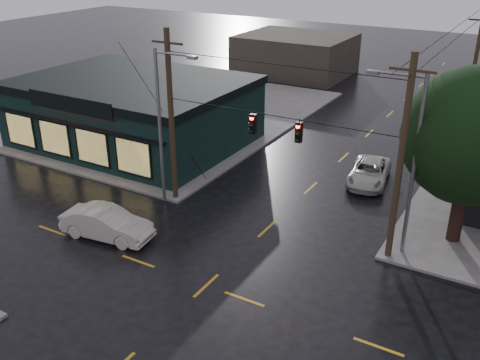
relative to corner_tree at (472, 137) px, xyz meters
The scene contains 13 objects.
ground_plane 14.44m from the corner_tree, 132.89° to the right, with size 160.00×160.00×0.00m, color black.
sidewalk_nw 31.31m from the corner_tree, 160.41° to the left, with size 28.00×28.00×0.15m, color #65625E.
pizza_shop 24.43m from the corner_tree, behind, with size 16.30×12.34×4.90m.
corner_tree is the anchor object (origin of this frame).
utility_pole_nw 16.85m from the corner_tree, 168.40° to the right, with size 2.00×0.32×10.15m, color #2F2315, non-canonical shape.
utility_pole_ne 7.08m from the corner_tree, 128.10° to the right, with size 2.00×0.32×10.15m, color #2F2315, non-canonical shape.
utility_pole_far_a 19.38m from the corner_tree, 97.75° to the left, with size 2.00×0.32×9.65m, color #2F2315, non-canonical shape.
span_signal_assembly 9.45m from the corner_tree, 160.33° to the right, with size 13.00×0.48×1.23m.
streetlight_nw 17.27m from the corner_tree, 166.20° to the right, with size 5.40×0.30×9.15m, color gray, non-canonical shape.
streetlight_ne 6.63m from the corner_tree, 128.79° to the right, with size 5.40×0.30×9.15m, color gray, non-canonical shape.
bg_building_west 38.22m from the corner_tree, 127.18° to the left, with size 12.00×10.00×4.40m, color #352D27.
sedan_cream 18.77m from the corner_tree, 151.41° to the right, with size 1.73×4.96×1.64m, color beige.
suv_silver 9.43m from the corner_tree, 140.48° to the left, with size 2.32×5.04×1.40m, color beige.
Camera 1 is at (11.45, -16.69, 14.51)m, focal length 40.00 mm.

